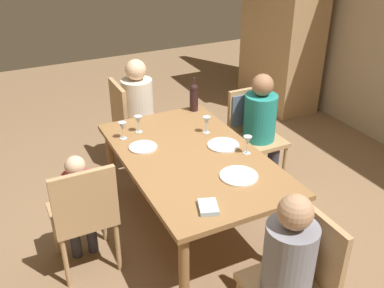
{
  "coord_description": "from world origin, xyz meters",
  "views": [
    {
      "loc": [
        2.67,
        -1.31,
        2.43
      ],
      "look_at": [
        0.0,
        0.0,
        0.82
      ],
      "focal_mm": 41.28,
      "sensor_mm": 36.0,
      "label": 1
    }
  ],
  "objects_px": {
    "chair_far_left": "(252,123)",
    "dinner_plate_host": "(239,176)",
    "chair_near": "(84,212)",
    "person_child_small": "(80,200)",
    "wine_glass_far": "(138,121)",
    "chair_left_end": "(130,119)",
    "wine_glass_near_left": "(207,121)",
    "chair_right_end": "(298,274)",
    "dining_table": "(192,164)",
    "person_man_guest": "(140,105)",
    "wine_glass_centre": "(248,141)",
    "dinner_plate_guest_left": "(223,145)",
    "person_man_bearded": "(284,266)",
    "wine_bottle_tall_green": "(194,96)",
    "wine_glass_near_right": "(123,127)",
    "person_woman_host": "(261,123)",
    "armoire_cabinet": "(283,23)",
    "dinner_plate_guest_right": "(143,147)"
  },
  "relations": [
    {
      "from": "chair_far_left",
      "to": "dinner_plate_host",
      "type": "distance_m",
      "value": 1.19
    },
    {
      "from": "chair_near",
      "to": "person_child_small",
      "type": "relative_size",
      "value": 0.98
    },
    {
      "from": "chair_near",
      "to": "wine_glass_far",
      "type": "relative_size",
      "value": 6.17
    },
    {
      "from": "chair_left_end",
      "to": "wine_glass_near_left",
      "type": "height_order",
      "value": "chair_left_end"
    },
    {
      "from": "chair_right_end",
      "to": "dinner_plate_host",
      "type": "relative_size",
      "value": 3.32
    },
    {
      "from": "dining_table",
      "to": "person_man_guest",
      "type": "distance_m",
      "value": 1.23
    },
    {
      "from": "person_man_guest",
      "to": "wine_glass_centre",
      "type": "distance_m",
      "value": 1.45
    },
    {
      "from": "person_child_small",
      "to": "dinner_plate_guest_left",
      "type": "bearing_deg",
      "value": 0.07
    },
    {
      "from": "chair_right_end",
      "to": "person_man_bearded",
      "type": "height_order",
      "value": "person_man_bearded"
    },
    {
      "from": "wine_bottle_tall_green",
      "to": "chair_near",
      "type": "bearing_deg",
      "value": -56.57
    },
    {
      "from": "chair_left_end",
      "to": "wine_glass_far",
      "type": "height_order",
      "value": "chair_left_end"
    },
    {
      "from": "person_child_small",
      "to": "wine_glass_near_right",
      "type": "xyz_separation_m",
      "value": [
        -0.48,
        0.5,
        0.27
      ]
    },
    {
      "from": "chair_near",
      "to": "wine_glass_far",
      "type": "distance_m",
      "value": 0.97
    },
    {
      "from": "person_child_small",
      "to": "wine_glass_near_left",
      "type": "bearing_deg",
      "value": 12.96
    },
    {
      "from": "chair_right_end",
      "to": "person_woman_host",
      "type": "bearing_deg",
      "value": -26.86
    },
    {
      "from": "person_woman_host",
      "to": "person_man_bearded",
      "type": "xyz_separation_m",
      "value": [
        1.59,
        -0.92,
        -0.0
      ]
    },
    {
      "from": "armoire_cabinet",
      "to": "wine_glass_near_left",
      "type": "bearing_deg",
      "value": -50.06
    },
    {
      "from": "person_woman_host",
      "to": "dinner_plate_guest_left",
      "type": "height_order",
      "value": "person_woman_host"
    },
    {
      "from": "dining_table",
      "to": "person_woman_host",
      "type": "distance_m",
      "value": 0.96
    },
    {
      "from": "dinner_plate_host",
      "to": "dinner_plate_guest_right",
      "type": "xyz_separation_m",
      "value": [
        -0.7,
        -0.46,
        0.0
      ]
    },
    {
      "from": "chair_right_end",
      "to": "person_man_bearded",
      "type": "relative_size",
      "value": 0.83
    },
    {
      "from": "dinner_plate_host",
      "to": "dining_table",
      "type": "bearing_deg",
      "value": -158.82
    },
    {
      "from": "armoire_cabinet",
      "to": "person_man_bearded",
      "type": "distance_m",
      "value": 3.95
    },
    {
      "from": "chair_far_left",
      "to": "chair_left_end",
      "type": "height_order",
      "value": "same"
    },
    {
      "from": "chair_far_left",
      "to": "dinner_plate_guest_right",
      "type": "distance_m",
      "value": 1.22
    },
    {
      "from": "chair_far_left",
      "to": "person_man_bearded",
      "type": "distance_m",
      "value": 1.97
    },
    {
      "from": "person_woman_host",
      "to": "person_child_small",
      "type": "bearing_deg",
      "value": 10.59
    },
    {
      "from": "dinner_plate_guest_right",
      "to": "wine_bottle_tall_green",
      "type": "bearing_deg",
      "value": 124.81
    },
    {
      "from": "chair_right_end",
      "to": "chair_near",
      "type": "xyz_separation_m",
      "value": [
        -1.14,
        -0.98,
        0.0
      ]
    },
    {
      "from": "person_man_bearded",
      "to": "wine_glass_centre",
      "type": "relative_size",
      "value": 7.45
    },
    {
      "from": "wine_glass_far",
      "to": "wine_glass_centre",
      "type": "bearing_deg",
      "value": 41.01
    },
    {
      "from": "chair_right_end",
      "to": "person_child_small",
      "type": "height_order",
      "value": "person_child_small"
    },
    {
      "from": "person_man_bearded",
      "to": "wine_glass_far",
      "type": "relative_size",
      "value": 7.45
    },
    {
      "from": "person_child_small",
      "to": "dinner_plate_guest_right",
      "type": "distance_m",
      "value": 0.67
    },
    {
      "from": "chair_near",
      "to": "wine_glass_far",
      "type": "bearing_deg",
      "value": 44.42
    },
    {
      "from": "dining_table",
      "to": "wine_glass_far",
      "type": "distance_m",
      "value": 0.63
    },
    {
      "from": "chair_right_end",
      "to": "dining_table",
      "type": "bearing_deg",
      "value": 4.05
    },
    {
      "from": "person_man_bearded",
      "to": "person_man_guest",
      "type": "height_order",
      "value": "person_man_guest"
    },
    {
      "from": "person_man_bearded",
      "to": "wine_glass_near_left",
      "type": "bearing_deg",
      "value": -11.42
    },
    {
      "from": "person_woman_host",
      "to": "person_child_small",
      "type": "relative_size",
      "value": 1.2
    },
    {
      "from": "armoire_cabinet",
      "to": "wine_glass_near_right",
      "type": "height_order",
      "value": "armoire_cabinet"
    },
    {
      "from": "wine_glass_near_left",
      "to": "dinner_plate_guest_left",
      "type": "distance_m",
      "value": 0.29
    },
    {
      "from": "dinner_plate_guest_right",
      "to": "dining_table",
      "type": "bearing_deg",
      "value": 46.97
    },
    {
      "from": "wine_glass_centre",
      "to": "wine_glass_far",
      "type": "distance_m",
      "value": 0.96
    },
    {
      "from": "chair_near",
      "to": "person_man_guest",
      "type": "distance_m",
      "value": 1.61
    },
    {
      "from": "wine_glass_centre",
      "to": "dining_table",
      "type": "bearing_deg",
      "value": -111.96
    },
    {
      "from": "wine_glass_centre",
      "to": "person_man_guest",
      "type": "bearing_deg",
      "value": -164.99
    },
    {
      "from": "wine_glass_near_right",
      "to": "dinner_plate_guest_left",
      "type": "relative_size",
      "value": 0.58
    },
    {
      "from": "wine_glass_centre",
      "to": "dinner_plate_host",
      "type": "distance_m",
      "value": 0.37
    },
    {
      "from": "person_woman_host",
      "to": "person_man_guest",
      "type": "xyz_separation_m",
      "value": [
        -0.87,
        -0.87,
        0.01
      ]
    }
  ]
}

